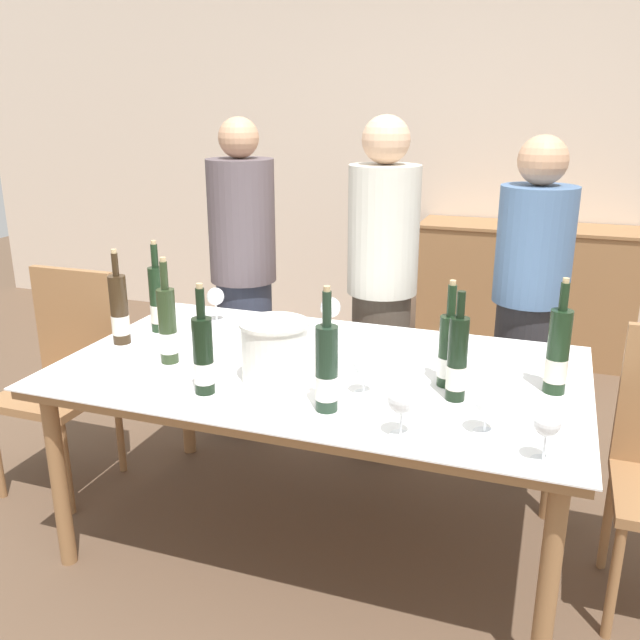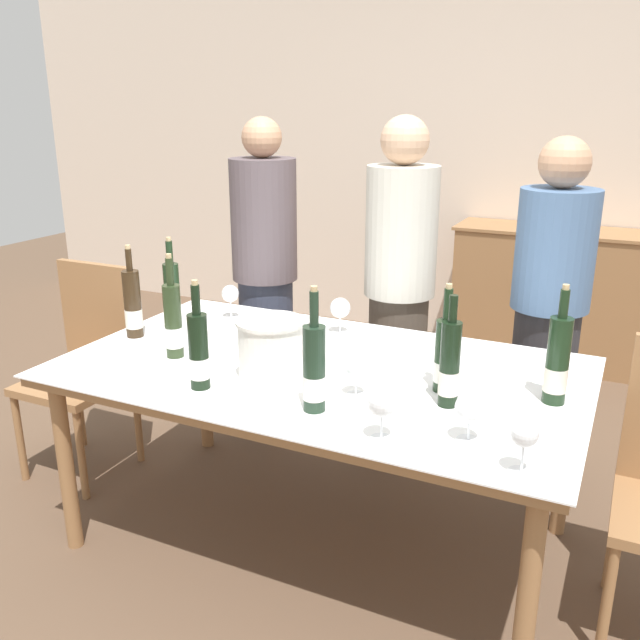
# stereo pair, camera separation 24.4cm
# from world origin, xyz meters

# --- Properties ---
(ground_plane) EXTENTS (12.00, 12.00, 0.00)m
(ground_plane) POSITION_xyz_m (0.00, 0.00, 0.00)
(ground_plane) COLOR brown
(back_wall) EXTENTS (8.00, 0.10, 2.80)m
(back_wall) POSITION_xyz_m (0.00, 2.74, 1.40)
(back_wall) COLOR beige
(back_wall) RESTS_ON ground_plane
(sideboard_cabinet) EXTENTS (1.43, 0.46, 0.90)m
(sideboard_cabinet) POSITION_xyz_m (0.61, 2.45, 0.45)
(sideboard_cabinet) COLOR #996B42
(sideboard_cabinet) RESTS_ON ground_plane
(dining_table) EXTENTS (1.90, 1.10, 0.74)m
(dining_table) POSITION_xyz_m (0.00, 0.00, 0.68)
(dining_table) COLOR #996B42
(dining_table) RESTS_ON ground_plane
(ice_bucket) EXTENTS (0.24, 0.24, 0.22)m
(ice_bucket) POSITION_xyz_m (-0.10, -0.18, 0.86)
(ice_bucket) COLOR white
(ice_bucket) RESTS_ON dining_table
(wine_bottle_0) EXTENTS (0.07, 0.07, 0.41)m
(wine_bottle_0) POSITION_xyz_m (0.14, -0.34, 0.88)
(wine_bottle_0) COLOR #1E3323
(wine_bottle_0) RESTS_ON dining_table
(wine_bottle_1) EXTENTS (0.07, 0.07, 0.38)m
(wine_bottle_1) POSITION_xyz_m (-0.29, -0.35, 0.87)
(wine_bottle_1) COLOR black
(wine_bottle_1) RESTS_ON dining_table
(wine_bottle_2) EXTENTS (0.07, 0.07, 0.39)m
(wine_bottle_2) POSITION_xyz_m (-0.78, 0.16, 0.88)
(wine_bottle_2) COLOR black
(wine_bottle_2) RESTS_ON dining_table
(wine_bottle_3) EXTENTS (0.07, 0.07, 0.37)m
(wine_bottle_3) POSITION_xyz_m (0.47, -0.02, 0.86)
(wine_bottle_3) COLOR black
(wine_bottle_3) RESTS_ON dining_table
(wine_bottle_4) EXTENTS (0.07, 0.07, 0.39)m
(wine_bottle_4) POSITION_xyz_m (-0.84, -0.02, 0.87)
(wine_bottle_4) COLOR #332314
(wine_bottle_4) RESTS_ON dining_table
(wine_bottle_5) EXTENTS (0.07, 0.07, 0.40)m
(wine_bottle_5) POSITION_xyz_m (-0.55, -0.14, 0.88)
(wine_bottle_5) COLOR #28381E
(wine_bottle_5) RESTS_ON dining_table
(wine_bottle_6) EXTENTS (0.07, 0.07, 0.39)m
(wine_bottle_6) POSITION_xyz_m (0.82, 0.04, 0.88)
(wine_bottle_6) COLOR black
(wine_bottle_6) RESTS_ON dining_table
(wine_bottle_7) EXTENTS (0.07, 0.07, 0.37)m
(wine_bottle_7) POSITION_xyz_m (0.51, -0.12, 0.87)
(wine_bottle_7) COLOR black
(wine_bottle_7) RESTS_ON dining_table
(wine_glass_0) EXTENTS (0.07, 0.07, 0.15)m
(wine_glass_0) POSITION_xyz_m (0.80, -0.45, 0.85)
(wine_glass_0) COLOR white
(wine_glass_0) RESTS_ON dining_table
(wine_glass_1) EXTENTS (0.09, 0.09, 0.15)m
(wine_glass_1) POSITION_xyz_m (-0.09, 0.38, 0.85)
(wine_glass_1) COLOR white
(wine_glass_1) RESTS_ON dining_table
(wine_glass_2) EXTENTS (0.08, 0.08, 0.14)m
(wine_glass_2) POSITION_xyz_m (0.22, -0.18, 0.84)
(wine_glass_2) COLOR white
(wine_glass_2) RESTS_ON dining_table
(wine_glass_3) EXTENTS (0.08, 0.08, 0.16)m
(wine_glass_3) POSITION_xyz_m (0.40, -0.44, 0.85)
(wine_glass_3) COLOR white
(wine_glass_3) RESTS_ON dining_table
(wine_glass_4) EXTENTS (0.08, 0.08, 0.15)m
(wine_glass_4) POSITION_xyz_m (-0.61, 0.36, 0.85)
(wine_glass_4) COLOR white
(wine_glass_4) RESTS_ON dining_table
(wine_glass_5) EXTENTS (0.09, 0.09, 0.15)m
(wine_glass_5) POSITION_xyz_m (0.63, -0.34, 0.84)
(wine_glass_5) COLOR white
(wine_glass_5) RESTS_ON dining_table
(chair_left_end) EXTENTS (0.42, 0.42, 0.97)m
(chair_left_end) POSITION_xyz_m (-1.24, 0.09, 0.54)
(chair_left_end) COLOR #996B42
(chair_left_end) RESTS_ON ground_plane
(person_host) EXTENTS (0.33, 0.33, 1.61)m
(person_host) POSITION_xyz_m (-0.70, 0.81, 0.80)
(person_host) COLOR #383F56
(person_host) RESTS_ON ground_plane
(person_guest_left) EXTENTS (0.33, 0.33, 1.62)m
(person_guest_left) POSITION_xyz_m (0.02, 0.82, 0.81)
(person_guest_left) COLOR #51473D
(person_guest_left) RESTS_ON ground_plane
(person_guest_right) EXTENTS (0.33, 0.33, 1.54)m
(person_guest_right) POSITION_xyz_m (0.69, 0.86, 0.77)
(person_guest_right) COLOR #2D2D33
(person_guest_right) RESTS_ON ground_plane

